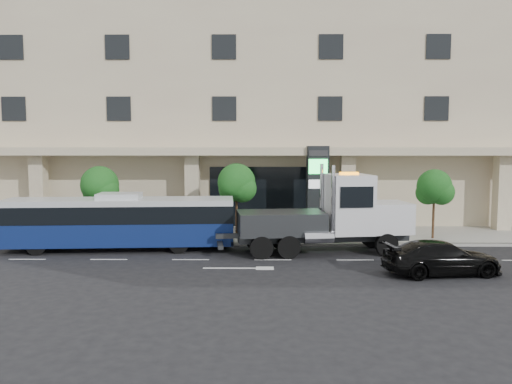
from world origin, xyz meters
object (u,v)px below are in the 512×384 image
at_px(city_bus, 120,221).
at_px(tow_truck, 332,217).
at_px(signage_pylon, 318,189).
at_px(black_sedan, 441,258).

bearing_deg(city_bus, tow_truck, -6.94).
xyz_separation_m(city_bus, signage_pylon, (11.00, 4.64, 1.34)).
height_order(tow_truck, signage_pylon, signage_pylon).
bearing_deg(tow_truck, signage_pylon, 84.26).
distance_m(black_sedan, signage_pylon, 10.74).
distance_m(tow_truck, black_sedan, 6.13).
xyz_separation_m(city_bus, tow_truck, (11.14, -0.58, 0.34)).
bearing_deg(signage_pylon, tow_truck, -96.30).
relative_size(city_bus, tow_truck, 1.20).
height_order(tow_truck, black_sedan, tow_truck).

